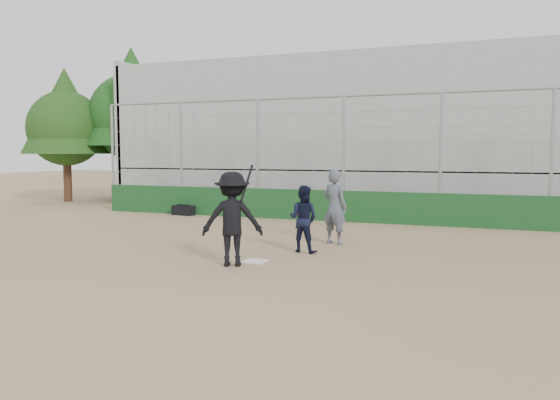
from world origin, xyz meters
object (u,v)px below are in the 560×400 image
(catcher_crouched, at_px, (303,230))
(umpire, at_px, (335,211))
(batter_at_plate, at_px, (232,219))
(equipment_bag, at_px, (183,210))

(catcher_crouched, height_order, umpire, umpire)
(batter_at_plate, xyz_separation_m, umpire, (1.19, 3.18, -0.11))
(catcher_crouched, xyz_separation_m, equipment_bag, (-6.31, 5.31, -0.34))
(catcher_crouched, bearing_deg, equipment_bag, 139.89)
(batter_at_plate, relative_size, catcher_crouched, 1.93)
(batter_at_plate, height_order, umpire, batter_at_plate)
(umpire, bearing_deg, equipment_bag, -9.76)
(catcher_crouched, xyz_separation_m, umpire, (0.35, 1.34, 0.31))
(batter_at_plate, height_order, catcher_crouched, batter_at_plate)
(equipment_bag, bearing_deg, batter_at_plate, -52.61)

